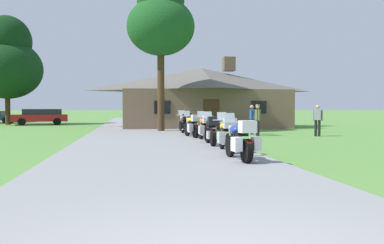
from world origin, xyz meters
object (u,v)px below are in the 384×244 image
object	(u,v)px
motorcycle_orange_fourth_in_row	(205,128)
bystander_blue_shirt_near_lodge	(252,118)
motorcycle_yellow_second_in_row	(227,135)
motorcycle_yellow_fifth_in_row	(193,126)
motorcycle_blue_nearest_to_camera	(241,141)
parked_red_suv_far_left	(40,116)
tree_by_lodge_front	(161,19)
motorcycle_black_third_in_row	(211,131)
motorcycle_silver_farthest_in_row	(185,123)
bystander_gray_shirt_beside_signpost	(318,119)
bystander_olive_shirt_by_tree	(258,118)
tree_left_far	(7,61)
motorcycle_red_sixth_in_row	(185,124)

from	to	relation	value
motorcycle_orange_fourth_in_row	bystander_blue_shirt_near_lodge	xyz separation A→B (m)	(3.53, 4.86, 0.32)
motorcycle_yellow_second_in_row	motorcycle_yellow_fifth_in_row	distance (m)	6.95
motorcycle_blue_nearest_to_camera	parked_red_suv_far_left	bearing A→B (deg)	107.54
motorcycle_blue_nearest_to_camera	parked_red_suv_far_left	world-z (taller)	parked_red_suv_far_left
motorcycle_yellow_second_in_row	tree_by_lodge_front	bearing A→B (deg)	98.10
motorcycle_yellow_fifth_in_row	tree_by_lodge_front	distance (m)	8.92
motorcycle_black_third_in_row	motorcycle_silver_farthest_in_row	distance (m)	9.15
bystander_gray_shirt_beside_signpost	bystander_olive_shirt_by_tree	size ratio (longest dim) A/B	0.99
bystander_gray_shirt_beside_signpost	bystander_olive_shirt_by_tree	bearing A→B (deg)	18.98
bystander_olive_shirt_by_tree	parked_red_suv_far_left	world-z (taller)	bystander_olive_shirt_by_tree
motorcycle_black_third_in_row	motorcycle_orange_fourth_in_row	world-z (taller)	same
motorcycle_yellow_second_in_row	bystander_blue_shirt_near_lodge	size ratio (longest dim) A/B	1.25
motorcycle_yellow_fifth_in_row	parked_red_suv_far_left	world-z (taller)	parked_red_suv_far_left
motorcycle_yellow_second_in_row	motorcycle_orange_fourth_in_row	size ratio (longest dim) A/B	1.00
motorcycle_orange_fourth_in_row	tree_left_far	xyz separation A→B (m)	(-14.12, 21.37, 5.05)
bystander_gray_shirt_beside_signpost	parked_red_suv_far_left	xyz separation A→B (m)	(-17.61, 17.21, -0.15)
motorcycle_red_sixth_in_row	parked_red_suv_far_left	distance (m)	18.64
motorcycle_red_sixth_in_row	tree_by_lodge_front	distance (m)	7.39
motorcycle_yellow_fifth_in_row	bystander_olive_shirt_by_tree	bearing A→B (deg)	12.53
motorcycle_black_third_in_row	motorcycle_silver_farthest_in_row	bearing A→B (deg)	91.67
motorcycle_orange_fourth_in_row	bystander_olive_shirt_by_tree	xyz separation A→B (m)	(3.53, 3.73, 0.34)
motorcycle_yellow_fifth_in_row	motorcycle_red_sixth_in_row	distance (m)	2.63
parked_red_suv_far_left	motorcycle_orange_fourth_in_row	bearing A→B (deg)	-162.94
tree_by_lodge_front	bystander_gray_shirt_beside_signpost	bearing A→B (deg)	-34.68
tree_left_far	motorcycle_blue_nearest_to_camera	bearing A→B (deg)	-64.03
motorcycle_black_third_in_row	bystander_blue_shirt_near_lodge	world-z (taller)	bystander_blue_shirt_near_lodge
motorcycle_yellow_fifth_in_row	bystander_olive_shirt_by_tree	world-z (taller)	bystander_olive_shirt_by_tree
motorcycle_red_sixth_in_row	parked_red_suv_far_left	bearing A→B (deg)	123.96
motorcycle_silver_farthest_in_row	bystander_gray_shirt_beside_signpost	world-z (taller)	bystander_gray_shirt_beside_signpost
motorcycle_blue_nearest_to_camera	tree_by_lodge_front	xyz separation A→B (m)	(-1.09, 15.39, 6.45)
bystander_gray_shirt_beside_signpost	bystander_olive_shirt_by_tree	xyz separation A→B (m)	(-3.01, 0.86, 0.02)
motorcycle_blue_nearest_to_camera	tree_by_lodge_front	distance (m)	16.73
motorcycle_blue_nearest_to_camera	motorcycle_red_sixth_in_row	distance (m)	11.96
bystander_blue_shirt_near_lodge	bystander_olive_shirt_by_tree	size ratio (longest dim) A/B	0.99
tree_by_lodge_front	motorcycle_yellow_second_in_row	bearing A→B (deg)	-84.49
motorcycle_black_third_in_row	motorcycle_red_sixth_in_row	bearing A→B (deg)	93.67
motorcycle_yellow_second_in_row	bystander_gray_shirt_beside_signpost	distance (m)	10.06
motorcycle_blue_nearest_to_camera	parked_red_suv_far_left	size ratio (longest dim) A/B	0.43
motorcycle_yellow_second_in_row	tree_left_far	bearing A→B (deg)	120.87
motorcycle_black_third_in_row	tree_left_far	world-z (taller)	tree_left_far
motorcycle_yellow_second_in_row	tree_left_far	size ratio (longest dim) A/B	0.22
motorcycle_silver_farthest_in_row	bystander_olive_shirt_by_tree	world-z (taller)	bystander_olive_shirt_by_tree
motorcycle_yellow_second_in_row	motorcycle_orange_fourth_in_row	bearing A→B (deg)	91.30
motorcycle_blue_nearest_to_camera	motorcycle_yellow_second_in_row	world-z (taller)	same
motorcycle_blue_nearest_to_camera	parked_red_suv_far_left	xyz separation A→B (m)	(-10.80, 27.14, 0.17)
motorcycle_orange_fourth_in_row	bystander_olive_shirt_by_tree	size ratio (longest dim) A/B	1.24
motorcycle_orange_fourth_in_row	parked_red_suv_far_left	xyz separation A→B (m)	(-11.07, 20.08, 0.17)
motorcycle_blue_nearest_to_camera	bystander_olive_shirt_by_tree	distance (m)	11.45
motorcycle_silver_farthest_in_row	tree_by_lodge_front	bearing A→B (deg)	129.94
motorcycle_silver_farthest_in_row	motorcycle_yellow_fifth_in_row	bearing A→B (deg)	-101.28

